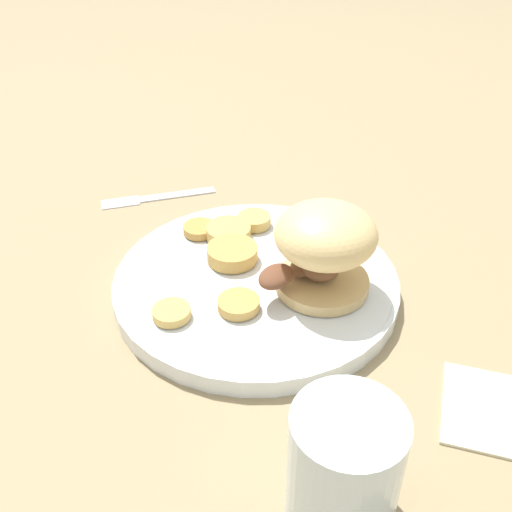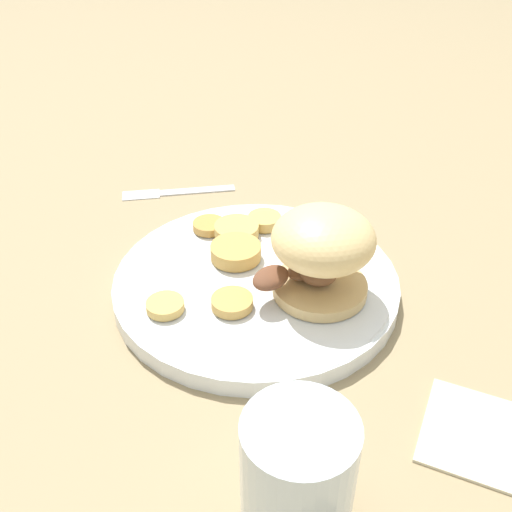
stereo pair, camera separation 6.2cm
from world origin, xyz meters
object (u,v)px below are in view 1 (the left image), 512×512
at_px(sandwich, 323,245).
at_px(drinking_glass, 344,468).
at_px(dinner_plate, 256,282).
at_px(fork, 157,197).

xyz_separation_m(sandwich, drinking_glass, (0.14, -0.19, -0.02)).
height_order(sandwich, drinking_glass, sandwich).
relative_size(dinner_plate, fork, 2.21).
height_order(dinner_plate, fork, dinner_plate).
height_order(dinner_plate, drinking_glass, drinking_glass).
bearing_deg(fork, dinner_plate, -17.44).
distance_m(dinner_plate, fork, 0.24).
relative_size(fork, drinking_glass, 1.36).
relative_size(dinner_plate, sandwich, 2.56).
bearing_deg(fork, sandwich, -9.04).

